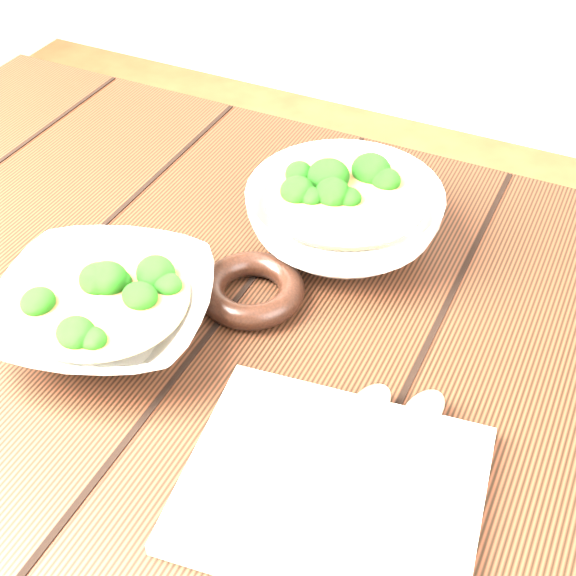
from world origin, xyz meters
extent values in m
cube|color=#3A1C10|center=(0.00, 0.00, 0.73)|extent=(1.20, 0.80, 0.04)
cube|color=#3A1C10|center=(-0.54, 0.34, 0.35)|extent=(0.07, 0.07, 0.71)
imported|color=silver|center=(-0.11, -0.05, 0.78)|extent=(0.26, 0.26, 0.05)
cylinder|color=olive|center=(-0.11, -0.05, 0.79)|extent=(0.17, 0.17, 0.00)
ellipsoid|color=#27791B|center=(-0.09, -0.04, 0.80)|extent=(0.03, 0.03, 0.03)
ellipsoid|color=#27791B|center=(-0.11, -0.02, 0.80)|extent=(0.03, 0.03, 0.03)
ellipsoid|color=#27791B|center=(-0.15, -0.02, 0.80)|extent=(0.03, 0.03, 0.03)
ellipsoid|color=#27791B|center=(-0.14, -0.06, 0.80)|extent=(0.03, 0.03, 0.03)
ellipsoid|color=#27791B|center=(-0.12, -0.09, 0.80)|extent=(0.03, 0.03, 0.03)
ellipsoid|color=#27791B|center=(-0.08, -0.09, 0.80)|extent=(0.03, 0.03, 0.03)
imported|color=silver|center=(0.04, 0.18, 0.78)|extent=(0.29, 0.29, 0.07)
cylinder|color=olive|center=(0.04, 0.18, 0.81)|extent=(0.17, 0.17, 0.00)
ellipsoid|color=#27791B|center=(0.06, 0.19, 0.81)|extent=(0.04, 0.04, 0.03)
ellipsoid|color=#27791B|center=(0.04, 0.22, 0.81)|extent=(0.04, 0.04, 0.03)
ellipsoid|color=#27791B|center=(-0.01, 0.20, 0.81)|extent=(0.04, 0.04, 0.03)
ellipsoid|color=#27791B|center=(0.03, 0.16, 0.81)|extent=(0.04, 0.04, 0.03)
ellipsoid|color=#27791B|center=(0.06, 0.15, 0.81)|extent=(0.04, 0.04, 0.03)
torus|color=black|center=(-0.01, 0.05, 0.76)|extent=(0.14, 0.14, 0.03)
cube|color=beige|center=(0.16, -0.13, 0.76)|extent=(0.26, 0.23, 0.01)
cylinder|color=#BAB2A4|center=(0.15, -0.14, 0.77)|extent=(0.03, 0.15, 0.01)
ellipsoid|color=#BAB2A4|center=(0.16, -0.04, 0.77)|extent=(0.04, 0.06, 0.01)
cylinder|color=#BAB2A4|center=(0.19, -0.12, 0.77)|extent=(0.04, 0.15, 0.01)
ellipsoid|color=#BAB2A4|center=(0.20, -0.03, 0.77)|extent=(0.04, 0.06, 0.01)
camera|label=1|loc=(0.29, -0.49, 1.31)|focal=50.00mm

